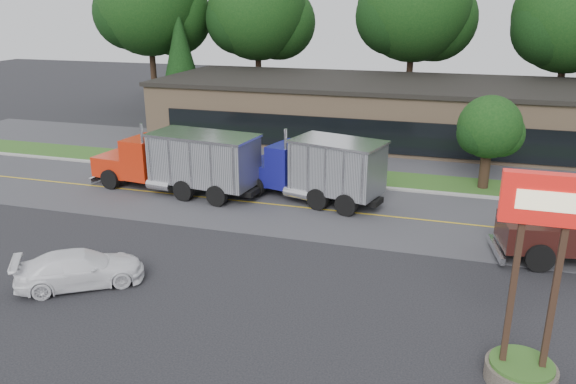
# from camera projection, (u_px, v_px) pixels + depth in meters

# --- Properties ---
(ground) EXTENTS (140.00, 140.00, 0.00)m
(ground) POSITION_uv_depth(u_px,v_px,m) (207.00, 286.00, 20.53)
(ground) COLOR #2E2E32
(ground) RESTS_ON ground
(road) EXTENTS (60.00, 8.00, 0.02)m
(road) POSITION_uv_depth(u_px,v_px,m) (280.00, 205.00, 28.69)
(road) COLOR #4C4C51
(road) RESTS_ON ground
(center_line) EXTENTS (60.00, 0.12, 0.01)m
(center_line) POSITION_uv_depth(u_px,v_px,m) (280.00, 205.00, 28.69)
(center_line) COLOR gold
(center_line) RESTS_ON ground
(curb) EXTENTS (60.00, 0.30, 0.12)m
(curb) POSITION_uv_depth(u_px,v_px,m) (302.00, 182.00, 32.50)
(curb) COLOR #9E9E99
(curb) RESTS_ON ground
(grass_verge) EXTENTS (60.00, 3.40, 0.03)m
(grass_verge) POSITION_uv_depth(u_px,v_px,m) (310.00, 173.00, 34.13)
(grass_verge) COLOR #385C1F
(grass_verge) RESTS_ON ground
(far_parking) EXTENTS (60.00, 7.00, 0.02)m
(far_parking) POSITION_uv_depth(u_px,v_px,m) (328.00, 153.00, 38.67)
(far_parking) COLOR #4C4C51
(far_parking) RESTS_ON ground
(strip_mall) EXTENTS (32.00, 12.00, 4.00)m
(strip_mall) POSITION_uv_depth(u_px,v_px,m) (372.00, 110.00, 42.92)
(strip_mall) COLOR #9E7E61
(strip_mall) RESTS_ON ground
(bilo_sign) EXTENTS (2.20, 1.90, 5.95)m
(bilo_sign) POSITION_uv_depth(u_px,v_px,m) (529.00, 316.00, 14.75)
(bilo_sign) COLOR #6B6054
(bilo_sign) RESTS_ON ground
(tree_far_a) EXTENTS (10.26, 9.66, 14.64)m
(tree_far_a) POSITION_uv_depth(u_px,v_px,m) (151.00, 8.00, 52.07)
(tree_far_a) COLOR #382619
(tree_far_a) RESTS_ON ground
(tree_far_b) EXTENTS (9.61, 9.05, 13.71)m
(tree_far_b) POSITION_uv_depth(u_px,v_px,m) (259.00, 15.00, 51.35)
(tree_far_b) COLOR #382619
(tree_far_b) RESTS_ON ground
(tree_far_c) EXTENTS (10.11, 9.52, 14.42)m
(tree_far_c) POSITION_uv_depth(u_px,v_px,m) (416.00, 10.00, 47.39)
(tree_far_c) COLOR #382619
(tree_far_c) RESTS_ON ground
(tree_far_d) EXTENTS (9.23, 8.69, 13.17)m
(tree_far_d) POSITION_uv_depth(u_px,v_px,m) (571.00, 22.00, 43.47)
(tree_far_d) COLOR #382619
(tree_far_d) RESTS_ON ground
(evergreen_left) EXTENTS (4.18, 4.18, 9.49)m
(evergreen_left) POSITION_uv_depth(u_px,v_px,m) (180.00, 57.00, 50.42)
(evergreen_left) COLOR #382619
(evergreen_left) RESTS_ON ground
(tree_verge) EXTENTS (3.63, 3.42, 5.18)m
(tree_verge) POSITION_uv_depth(u_px,v_px,m) (490.00, 130.00, 30.38)
(tree_verge) COLOR #382619
(tree_verge) RESTS_ON ground
(dump_truck_red) EXTENTS (9.86, 3.74, 3.36)m
(dump_truck_red) POSITION_uv_depth(u_px,v_px,m) (183.00, 160.00, 30.06)
(dump_truck_red) COLOR black
(dump_truck_red) RESTS_ON ground
(dump_truck_blue) EXTENTS (7.91, 4.40, 3.36)m
(dump_truck_blue) POSITION_uv_depth(u_px,v_px,m) (319.00, 168.00, 28.73)
(dump_truck_blue) COLOR black
(dump_truck_blue) RESTS_ON ground
(rally_car) EXTENTS (4.74, 4.04, 1.30)m
(rally_car) POSITION_uv_depth(u_px,v_px,m) (80.00, 269.00, 20.45)
(rally_car) COLOR white
(rally_car) RESTS_ON ground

